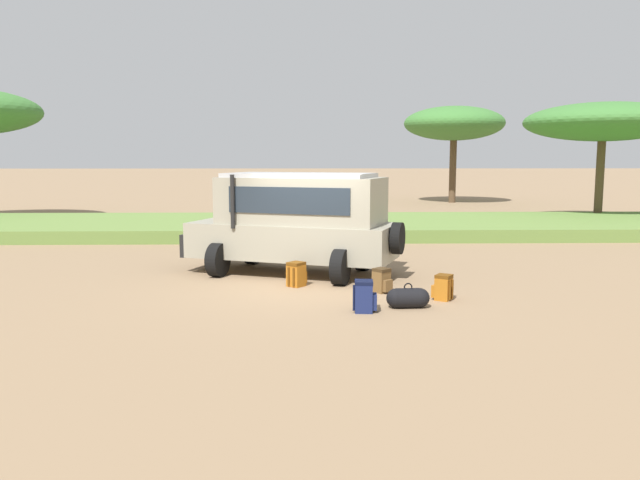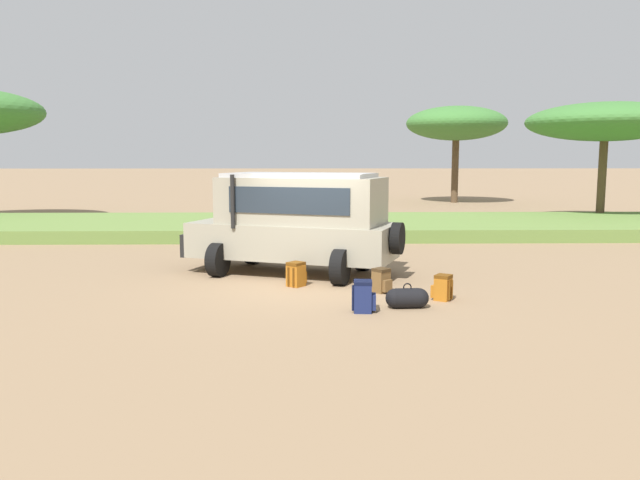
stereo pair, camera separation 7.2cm
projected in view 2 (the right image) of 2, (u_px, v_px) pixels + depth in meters
ground_plane at (307, 286)px, 13.72m from camera, size 320.00×320.00×0.00m
grass_bank at (307, 226)px, 23.85m from camera, size 120.00×7.00×0.44m
safari_vehicle at (297, 221)px, 15.03m from camera, size 5.42×3.73×2.44m
backpack_beside_front_wheel at (443, 288)px, 12.32m from camera, size 0.45×0.42×0.51m
backpack_cluster_center at (364, 297)px, 11.37m from camera, size 0.45×0.40×0.58m
backpack_near_rear_wheel at (382, 281)px, 13.02m from camera, size 0.44×0.44×0.51m
backpack_outermost at (296, 274)px, 13.66m from camera, size 0.47×0.48×0.54m
duffel_bag_low_black_case at (407, 298)px, 11.68m from camera, size 0.82×0.40×0.47m
acacia_tree_left_mid at (456, 124)px, 38.92m from camera, size 6.23×6.27×6.02m
acacia_tree_centre_back at (605, 122)px, 26.62m from camera, size 6.59×6.69×5.15m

